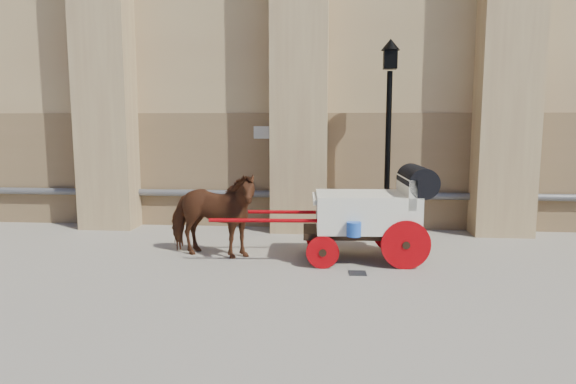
# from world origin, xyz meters

# --- Properties ---
(ground) EXTENTS (90.00, 90.00, 0.00)m
(ground) POSITION_xyz_m (0.00, 0.00, 0.00)
(ground) COLOR gray
(ground) RESTS_ON ground
(horse) EXTENTS (2.26, 1.40, 1.78)m
(horse) POSITION_xyz_m (-2.61, 0.85, 0.89)
(horse) COLOR #552A16
(horse) RESTS_ON ground
(carriage) EXTENTS (4.44, 1.63, 1.92)m
(carriage) POSITION_xyz_m (0.67, 0.91, 1.03)
(carriage) COLOR black
(carriage) RESTS_ON ground
(street_lamp) EXTENTS (0.44, 0.44, 4.68)m
(street_lamp) POSITION_xyz_m (1.15, 3.05, 2.50)
(street_lamp) COLOR black
(street_lamp) RESTS_ON ground
(drain_grate_near) EXTENTS (0.33, 0.33, 0.01)m
(drain_grate_near) POSITION_xyz_m (0.33, -0.06, 0.01)
(drain_grate_near) COLOR black
(drain_grate_near) RESTS_ON ground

